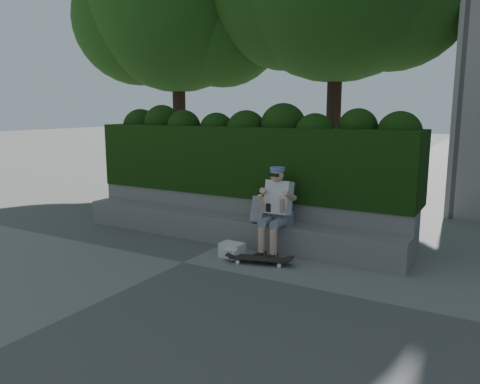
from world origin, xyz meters
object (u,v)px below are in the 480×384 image
Objects in this scene: person at (277,207)px; skateboard at (259,259)px; backpack_plaid at (261,210)px; backpack_ground at (232,250)px.

person is 1.51× the size of skateboard.
person reaches higher than skateboard.
backpack_ground is (-0.20, -0.57, -0.55)m from backpack_plaid.
backpack_ground is at bearing -98.62° from backpack_plaid.
backpack_plaid is 1.20× the size of backpack_ground.
person is 3.27× the size of backpack_plaid.
skateboard is 0.51m from backpack_ground.
skateboard is at bearing -90.61° from person.
backpack_plaid is 0.82m from backpack_ground.
backpack_plaid is at bearing 100.47° from skateboard.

